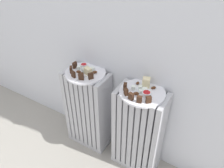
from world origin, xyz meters
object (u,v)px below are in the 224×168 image
at_px(radiator_left, 88,110).
at_px(plate_right, 142,92).
at_px(plate_left, 85,73).
at_px(jam_bowl_right, 146,94).
at_px(fork, 80,79).
at_px(jam_bowl_left, 84,65).
at_px(radiator_right, 138,131).

xyz_separation_m(radiator_left, plate_right, (0.37, -0.00, 0.30)).
bearing_deg(plate_left, jam_bowl_right, -3.27).
distance_m(plate_left, plate_right, 0.37).
bearing_deg(fork, jam_bowl_left, 118.31).
bearing_deg(fork, plate_left, 105.61).
relative_size(radiator_right, plate_left, 2.36).
bearing_deg(radiator_left, fork, -74.39).
bearing_deg(fork, radiator_left, 105.61).
height_order(radiator_right, plate_right, plate_right).
bearing_deg(plate_left, jam_bowl_left, 134.45).
bearing_deg(plate_left, radiator_right, 0.00).
xyz_separation_m(jam_bowl_left, fork, (0.06, -0.12, -0.01)).
relative_size(radiator_left, jam_bowl_right, 12.75).
relative_size(radiator_left, fork, 5.71).
bearing_deg(plate_left, radiator_left, 63.43).
height_order(plate_left, jam_bowl_right, jam_bowl_right).
distance_m(radiator_right, plate_left, 0.48).
bearing_deg(jam_bowl_right, radiator_left, 176.73).
bearing_deg(jam_bowl_right, radiator_right, 144.68).
height_order(plate_left, fork, fork).
relative_size(radiator_left, jam_bowl_left, 14.05).
height_order(radiator_left, jam_bowl_left, jam_bowl_left).
bearing_deg(fork, jam_bowl_right, 7.59).
bearing_deg(radiator_right, jam_bowl_right, -35.32).
relative_size(plate_right, fork, 2.42).
relative_size(plate_left, jam_bowl_right, 5.41).
distance_m(jam_bowl_left, fork, 0.13).
height_order(plate_right, jam_bowl_left, jam_bowl_left).
height_order(radiator_right, jam_bowl_left, jam_bowl_left).
relative_size(radiator_left, radiator_right, 1.00).
height_order(plate_left, plate_right, same).
xyz_separation_m(radiator_left, fork, (0.02, -0.07, 0.31)).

